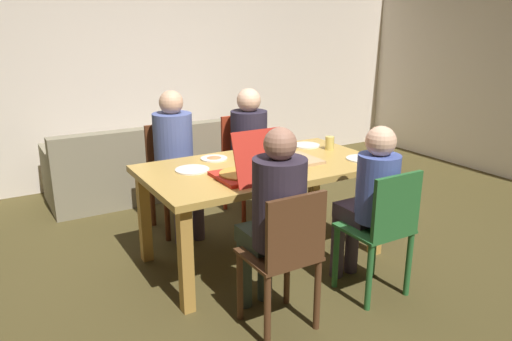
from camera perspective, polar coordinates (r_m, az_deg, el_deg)
name	(u,v)px	position (r m, az deg, el deg)	size (l,w,h in m)	color
ground_plane	(262,256)	(4.00, 0.74, -10.03)	(20.00, 20.00, 0.00)	#4A3F1F
back_wall	(148,63)	(5.96, -12.60, 12.28)	(7.38, 0.12, 2.73)	silver
side_wall_right	(486,61)	(6.74, 25.41, 11.59)	(0.12, 4.44, 2.73)	silver
dining_table	(263,176)	(3.73, 0.78, -0.67)	(1.82, 1.01, 0.78)	gold
chair_0	(244,160)	(4.78, -1.37, 1.27)	(0.39, 0.44, 0.95)	#A8321A
person_0	(252,142)	(4.60, -0.52, 3.43)	(0.35, 0.53, 1.23)	#2B3D3A
chair_1	(383,228)	(3.35, 14.72, -6.60)	(0.42, 0.39, 0.91)	#28652E
person_1	(370,195)	(3.37, 13.24, -2.86)	(0.28, 0.47, 1.19)	#423343
chair_2	(286,255)	(2.89, 3.52, -9.95)	(0.41, 0.39, 0.91)	#54321D
person_2	(274,211)	(2.90, 2.18, -4.83)	(0.32, 0.49, 1.26)	#364337
chair_3	(172,175)	(4.45, -9.91, -0.56)	(0.38, 0.45, 0.95)	#5C2D17
person_3	(176,151)	(4.26, -9.44, 2.27)	(0.34, 0.52, 1.27)	#41354B
pizza_box_0	(245,172)	(3.34, -1.27, -0.20)	(0.37, 0.48, 0.38)	red
pizza_box_1	(294,160)	(3.79, 4.52, 1.20)	(0.35, 0.35, 0.02)	tan
plate_0	(192,170)	(3.58, -7.51, 0.09)	(0.25, 0.25, 0.01)	white
plate_1	(361,159)	(3.93, 12.26, 1.37)	(0.24, 0.24, 0.01)	white
plate_2	(306,145)	(4.29, 5.94, 2.97)	(0.24, 0.24, 0.01)	silver
plate_3	(214,158)	(3.86, -4.97, 1.47)	(0.21, 0.21, 0.03)	white
drinking_glass_0	(253,144)	(4.03, -0.38, 3.16)	(0.08, 0.08, 0.15)	#BB4D34
drinking_glass_1	(330,143)	(4.19, 8.66, 3.23)	(0.08, 0.08, 0.11)	#DDC460
couch	(147,169)	(5.42, -12.68, 0.22)	(2.04, 0.81, 0.80)	gray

